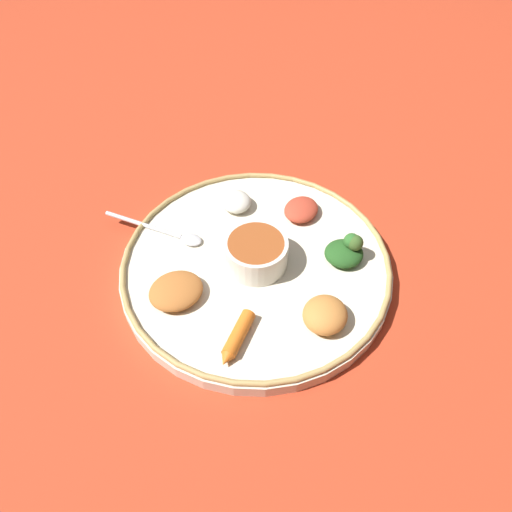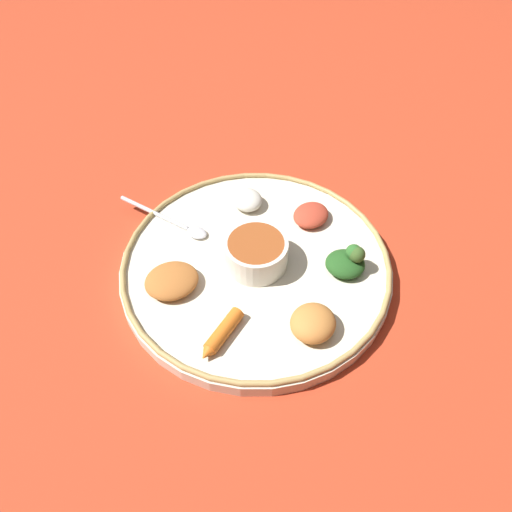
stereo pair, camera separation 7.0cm
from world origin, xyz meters
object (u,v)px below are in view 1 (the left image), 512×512
object	(u,v)px
greens_pile	(347,250)
carrot_near_spoon	(237,338)
center_bowl	(256,252)
spoon	(168,232)

from	to	relation	value
greens_pile	carrot_near_spoon	bearing A→B (deg)	-85.10
center_bowl	greens_pile	world-z (taller)	greens_pile
center_bowl	spoon	distance (m)	0.15
greens_pile	spoon	bearing A→B (deg)	-137.42
greens_pile	carrot_near_spoon	xyz separation A→B (m)	(0.02, -0.21, -0.01)
center_bowl	carrot_near_spoon	bearing A→B (deg)	-47.57
center_bowl	greens_pile	xyz separation A→B (m)	(0.07, 0.11, -0.00)
center_bowl	greens_pile	bearing A→B (deg)	56.44
spoon	carrot_near_spoon	distance (m)	0.22
spoon	greens_pile	distance (m)	0.27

